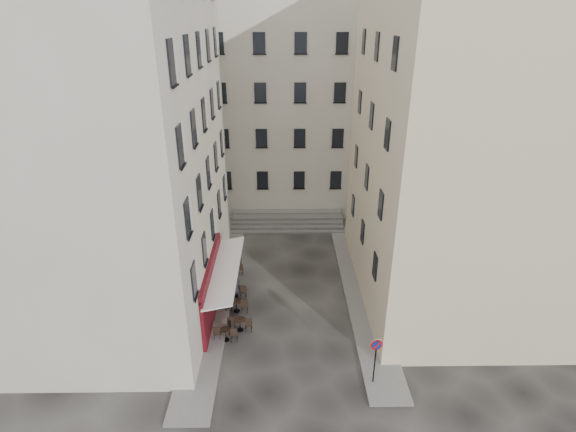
{
  "coord_description": "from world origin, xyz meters",
  "views": [
    {
      "loc": [
        -0.33,
        -20.62,
        16.19
      ],
      "look_at": [
        -0.03,
        4.0,
        4.85
      ],
      "focal_mm": 28.0,
      "sensor_mm": 36.0,
      "label": 1
    }
  ],
  "objects_px": {
    "no_parking_sign": "(376,353)",
    "bistro_table_a": "(226,333)",
    "bistro_table_b": "(240,323)",
    "pedestrian": "(236,289)"
  },
  "relations": [
    {
      "from": "no_parking_sign",
      "to": "bistro_table_a",
      "type": "relative_size",
      "value": 2.02
    },
    {
      "from": "bistro_table_a",
      "to": "bistro_table_b",
      "type": "distance_m",
      "value": 1.07
    },
    {
      "from": "bistro_table_b",
      "to": "pedestrian",
      "type": "height_order",
      "value": "pedestrian"
    },
    {
      "from": "no_parking_sign",
      "to": "bistro_table_a",
      "type": "xyz_separation_m",
      "value": [
        -7.33,
        3.18,
        -1.4
      ]
    },
    {
      "from": "no_parking_sign",
      "to": "bistro_table_b",
      "type": "height_order",
      "value": "no_parking_sign"
    },
    {
      "from": "pedestrian",
      "to": "no_parking_sign",
      "type": "bearing_deg",
      "value": 115.92
    },
    {
      "from": "bistro_table_a",
      "to": "bistro_table_b",
      "type": "relative_size",
      "value": 0.97
    },
    {
      "from": "no_parking_sign",
      "to": "bistro_table_a",
      "type": "height_order",
      "value": "no_parking_sign"
    },
    {
      "from": "no_parking_sign",
      "to": "bistro_table_a",
      "type": "distance_m",
      "value": 8.11
    },
    {
      "from": "no_parking_sign",
      "to": "bistro_table_b",
      "type": "relative_size",
      "value": 1.95
    }
  ]
}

